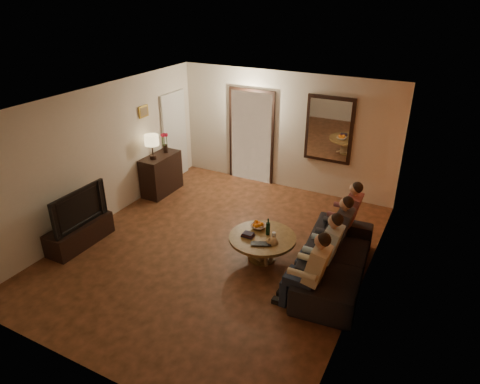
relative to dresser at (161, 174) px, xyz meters
The scene contains 33 objects.
floor 2.70m from the dresser, 32.40° to the right, with size 5.00×6.00×0.01m, color #3A230F.
ceiling 3.43m from the dresser, 32.40° to the right, with size 5.00×6.00×0.01m, color white.
back_wall 2.88m from the dresser, 34.95° to the left, with size 5.00×0.02×2.60m, color beige.
front_wall 5.04m from the dresser, 63.06° to the right, with size 5.00×0.02×2.60m, color beige.
left_wall 1.69m from the dresser, 99.93° to the right, with size 0.02×6.00×2.60m, color beige.
right_wall 5.03m from the dresser, 16.73° to the right, with size 0.02×6.00×2.60m, color beige.
orange_accent 5.03m from the dresser, 16.76° to the right, with size 0.01×6.00×2.60m, color #D16123.
kitchen_doorway 2.21m from the dresser, 46.95° to the left, with size 1.00×0.06×2.10m, color #FFE0A5.
door_trim 2.20m from the dresser, 46.77° to the left, with size 1.12×0.04×2.22m, color black.
fridge_glimpse 2.35m from the dresser, 42.49° to the left, with size 0.45×0.03×1.70m, color silver.
mirror_frame 3.75m from the dresser, 25.24° to the left, with size 1.00×0.05×1.40m, color black.
mirror_glass 3.74m from the dresser, 24.81° to the left, with size 0.86×0.02×1.26m, color white.
white_door 1.07m from the dresser, 103.53° to the left, with size 0.06×0.85×2.04m, color white.
framed_art 1.44m from the dresser, 149.88° to the right, with size 0.03×0.28×0.24m, color #B28C33.
art_canvas 1.43m from the dresser, 148.10° to the right, with size 0.01×0.22×0.18m, color brown.
dresser is the anchor object (origin of this frame).
table_lamp 0.74m from the dresser, 90.00° to the right, with size 0.30×0.30×0.54m, color beige, non-canonical shape.
flower_vase 0.69m from the dresser, 90.00° to the left, with size 0.14×0.14×0.44m, color #AF122D, non-canonical shape.
tv_stand 2.43m from the dresser, 90.00° to the right, with size 0.45×1.24×0.41m, color black.
tv 2.44m from the dresser, 90.00° to the right, with size 0.15×1.16×0.67m, color black.
sofa 4.50m from the dresser, 16.53° to the right, with size 0.90×2.30×0.67m, color black.
person_a 4.75m from the dresser, 27.36° to the right, with size 0.60×0.40×1.20m, color tan, non-canonical shape.
person_b 4.50m from the dresser, 20.56° to the right, with size 0.60×0.40×1.20m, color tan, non-canonical shape.
person_c 4.33m from the dresser, 13.10° to the right, with size 0.60×0.40×1.20m, color tan, non-canonical shape.
person_d 4.23m from the dresser, ahead, with size 0.60×0.40×1.20m, color tan, non-canonical shape.
dog 3.40m from the dresser, 24.12° to the right, with size 0.56×0.24×0.56m, color #9B7447, non-canonical shape.
coffee_table 3.38m from the dresser, 23.70° to the right, with size 1.12×1.12×0.45m, color brown.
bowl 3.12m from the dresser, 21.33° to the right, with size 0.26×0.26×0.06m, color white.
oranges 3.13m from the dresser, 21.33° to the right, with size 0.20×0.20×0.08m, color orange, non-canonical shape.
wine_bottle 3.39m from the dresser, 21.81° to the right, with size 0.07×0.07×0.31m, color black, non-canonical shape.
wine_glass 3.52m from the dresser, 21.78° to the right, with size 0.06×0.06×0.10m, color silver.
book_stack 3.22m from the dresser, 26.91° to the right, with size 0.20×0.15×0.07m, color black, non-canonical shape.
laptop 3.58m from the dresser, 27.16° to the right, with size 0.33×0.21×0.03m, color black.
Camera 1 is at (3.30, -5.46, 4.20)m, focal length 32.00 mm.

